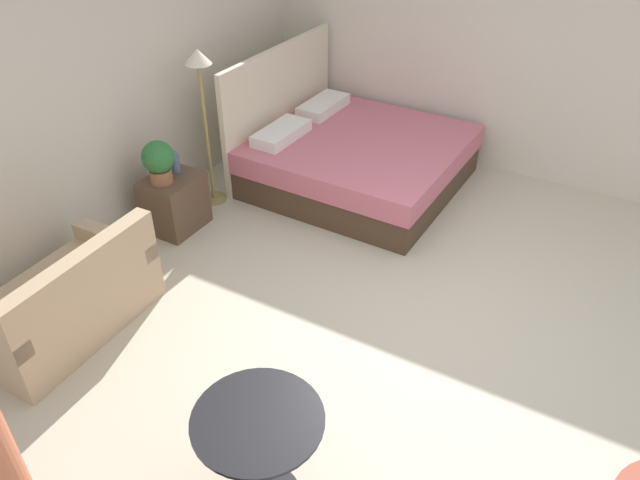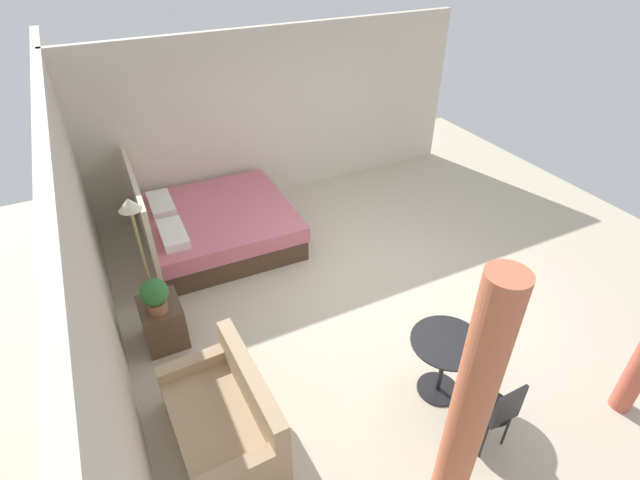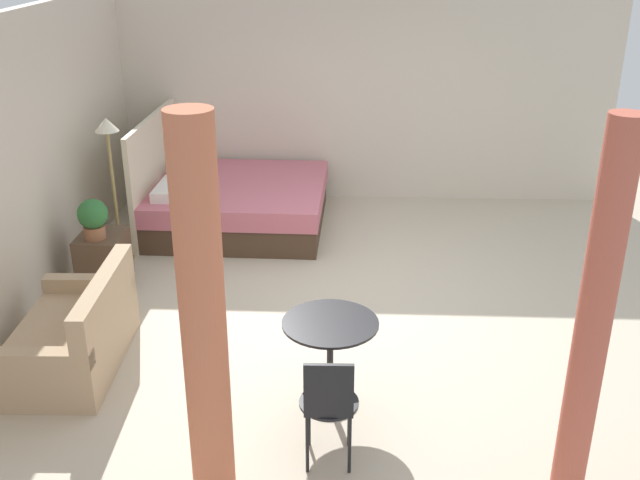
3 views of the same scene
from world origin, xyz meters
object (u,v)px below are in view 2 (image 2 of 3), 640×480
at_px(vase, 151,292).
at_px(cafe_chair_near_window, 497,409).
at_px(bed, 214,225).
at_px(nightstand, 163,322).
at_px(potted_plant, 155,295).
at_px(couch, 226,419).
at_px(floor_lamp, 135,228).
at_px(balcony_table, 444,356).

height_order(vase, cafe_chair_near_window, cafe_chair_near_window).
xyz_separation_m(bed, nightstand, (-1.65, 1.09, -0.04)).
bearing_deg(nightstand, potted_plant, 170.85).
distance_m(couch, floor_lamp, 2.35).
height_order(potted_plant, cafe_chair_near_window, potted_plant).
bearing_deg(nightstand, balcony_table, -130.00).
bearing_deg(nightstand, floor_lamp, 1.18).
relative_size(couch, cafe_chair_near_window, 1.62).
xyz_separation_m(bed, floor_lamp, (-1.06, 1.10, 0.91)).
xyz_separation_m(nightstand, balcony_table, (-2.00, -2.38, 0.24)).
bearing_deg(couch, cafe_chair_near_window, -118.57).
xyz_separation_m(nightstand, potted_plant, (-0.10, 0.02, 0.50)).
bearing_deg(bed, nightstand, 146.66).
distance_m(bed, vase, 1.93).
distance_m(couch, nightstand, 1.56).
height_order(bed, potted_plant, bed).
distance_m(couch, balcony_table, 2.19).
bearing_deg(cafe_chair_near_window, vase, 40.74).
height_order(couch, floor_lamp, floor_lamp).
distance_m(vase, cafe_chair_near_window, 3.73).
bearing_deg(cafe_chair_near_window, floor_lamp, 36.15).
relative_size(potted_plant, vase, 2.07).
height_order(couch, nightstand, couch).
distance_m(potted_plant, balcony_table, 3.07).
distance_m(bed, couch, 3.30).
xyz_separation_m(vase, floor_lamp, (0.47, -0.03, 0.58)).
bearing_deg(floor_lamp, potted_plant, 179.66).
xyz_separation_m(floor_lamp, balcony_table, (-2.59, -2.40, -0.71)).
relative_size(nightstand, vase, 2.74).
xyz_separation_m(couch, potted_plant, (1.44, 0.27, 0.50)).
height_order(couch, cafe_chair_near_window, cafe_chair_near_window).
xyz_separation_m(potted_plant, vase, (0.22, 0.02, -0.13)).
height_order(bed, vase, bed).
height_order(bed, cafe_chair_near_window, bed).
relative_size(floor_lamp, cafe_chair_near_window, 1.83).
height_order(potted_plant, vase, potted_plant).
distance_m(couch, cafe_chair_near_window, 2.45).
relative_size(couch, floor_lamp, 0.89).
bearing_deg(potted_plant, cafe_chair_near_window, -137.25).
height_order(potted_plant, balcony_table, potted_plant).
xyz_separation_m(bed, potted_plant, (-1.75, 1.10, 0.46)).
distance_m(potted_plant, cafe_chair_near_window, 3.56).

